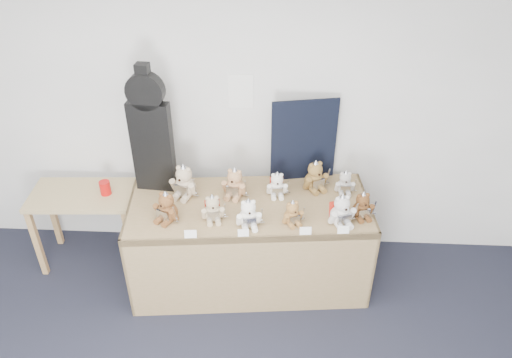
# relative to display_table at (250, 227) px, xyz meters

# --- Properties ---
(room_shell) EXTENTS (6.00, 6.00, 6.00)m
(room_shell) POSITION_rel_display_table_xyz_m (-0.11, 0.63, 0.93)
(room_shell) COLOR white
(room_shell) RESTS_ON floor
(display_table) EXTENTS (2.06, 1.02, 0.83)m
(display_table) POSITION_rel_display_table_xyz_m (0.00, 0.00, 0.00)
(display_table) COLOR olive
(display_table) RESTS_ON floor
(side_table) EXTENTS (0.92, 0.55, 0.75)m
(side_table) POSITION_rel_display_table_xyz_m (-1.49, 0.27, -0.03)
(side_table) COLOR tan
(side_table) RESTS_ON floor
(guitar_case) EXTENTS (0.34, 0.13, 1.11)m
(guitar_case) POSITION_rel_display_table_xyz_m (-0.81, 0.29, 0.72)
(guitar_case) COLOR black
(guitar_case) RESTS_ON display_table
(navy_board) EXTENTS (0.55, 0.13, 0.75)m
(navy_board) POSITION_rel_display_table_xyz_m (0.43, 0.50, 0.55)
(navy_board) COLOR black
(navy_board) RESTS_ON display_table
(red_cup) EXTENTS (0.09, 0.09, 0.12)m
(red_cup) POSITION_rel_display_table_xyz_m (-1.27, 0.27, 0.16)
(red_cup) COLOR red
(red_cup) RESTS_ON side_table
(teddy_front_far_left) EXTENTS (0.22, 0.22, 0.28)m
(teddy_front_far_left) POSITION_rel_display_table_xyz_m (-0.64, -0.15, 0.29)
(teddy_front_far_left) COLOR brown
(teddy_front_far_left) RESTS_ON display_table
(teddy_front_left) EXTENTS (0.21, 0.19, 0.25)m
(teddy_front_left) POSITION_rel_display_table_xyz_m (-0.28, -0.13, 0.28)
(teddy_front_left) COLOR tan
(teddy_front_left) RESTS_ON display_table
(teddy_front_centre) EXTENTS (0.22, 0.20, 0.27)m
(teddy_front_centre) POSITION_rel_display_table_xyz_m (0.01, -0.19, 0.28)
(teddy_front_centre) COLOR white
(teddy_front_centre) RESTS_ON display_table
(teddy_front_right) EXTENTS (0.19, 0.18, 0.23)m
(teddy_front_right) POSITION_rel_display_table_xyz_m (0.34, -0.14, 0.27)
(teddy_front_right) COLOR olive
(teddy_front_right) RESTS_ON display_table
(teddy_front_far_right) EXTENTS (0.24, 0.23, 0.29)m
(teddy_front_far_right) POSITION_rel_display_table_xyz_m (0.72, -0.12, 0.29)
(teddy_front_far_right) COLOR silver
(teddy_front_far_right) RESTS_ON display_table
(teddy_front_end) EXTENTS (0.21, 0.19, 0.25)m
(teddy_front_end) POSITION_rel_display_table_xyz_m (0.89, -0.03, 0.28)
(teddy_front_end) COLOR brown
(teddy_front_end) RESTS_ON display_table
(teddy_back_left) EXTENTS (0.26, 0.24, 0.32)m
(teddy_back_left) POSITION_rel_display_table_xyz_m (-0.55, 0.19, 0.30)
(teddy_back_left) COLOR #C6B090
(teddy_back_left) RESTS_ON display_table
(teddy_back_centre_left) EXTENTS (0.24, 0.21, 0.29)m
(teddy_back_centre_left) POSITION_rel_display_table_xyz_m (-0.14, 0.21, 0.29)
(teddy_back_centre_left) COLOR tan
(teddy_back_centre_left) RESTS_ON display_table
(teddy_back_centre_right) EXTENTS (0.20, 0.17, 0.24)m
(teddy_back_centre_right) POSITION_rel_display_table_xyz_m (0.22, 0.23, 0.27)
(teddy_back_centre_right) COLOR white
(teddy_back_centre_right) RESTS_ON display_table
(teddy_back_right) EXTENTS (0.25, 0.24, 0.30)m
(teddy_back_right) POSITION_rel_display_table_xyz_m (0.53, 0.34, 0.29)
(teddy_back_right) COLOR olive
(teddy_back_right) RESTS_ON display_table
(teddy_back_end) EXTENTS (0.19, 0.15, 0.23)m
(teddy_back_end) POSITION_rel_display_table_xyz_m (0.78, 0.30, 0.27)
(teddy_back_end) COLOR silver
(teddy_back_end) RESTS_ON display_table
(entry_card_a) EXTENTS (0.09, 0.03, 0.07)m
(entry_card_a) POSITION_rel_display_table_xyz_m (-0.42, -0.36, 0.21)
(entry_card_a) COLOR white
(entry_card_a) RESTS_ON display_table
(entry_card_b) EXTENTS (0.09, 0.03, 0.06)m
(entry_card_b) POSITION_rel_display_table_xyz_m (-0.03, -0.32, 0.21)
(entry_card_b) COLOR white
(entry_card_b) RESTS_ON display_table
(entry_card_c) EXTENTS (0.09, 0.03, 0.06)m
(entry_card_c) POSITION_rel_display_table_xyz_m (0.44, -0.27, 0.21)
(entry_card_c) COLOR white
(entry_card_c) RESTS_ON display_table
(entry_card_d) EXTENTS (0.09, 0.03, 0.06)m
(entry_card_d) POSITION_rel_display_table_xyz_m (0.73, -0.25, 0.21)
(entry_card_d) COLOR white
(entry_card_d) RESTS_ON display_table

